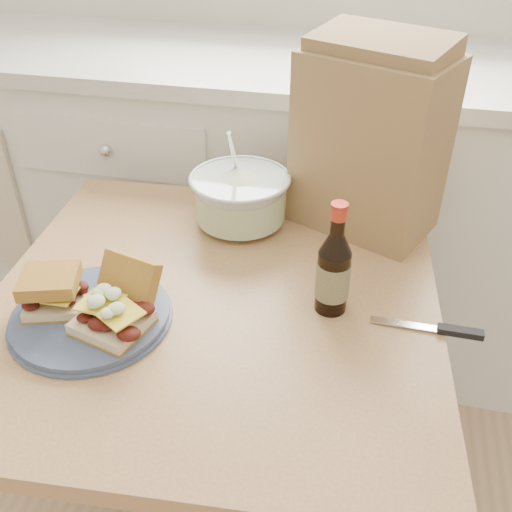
% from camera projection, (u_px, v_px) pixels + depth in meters
% --- Properties ---
extents(cabinet_run, '(2.50, 0.64, 0.94)m').
position_uv_depth(cabinet_run, '(305.00, 205.00, 1.83)').
color(cabinet_run, white).
rests_on(cabinet_run, ground).
extents(dining_table, '(0.91, 0.91, 0.70)m').
position_uv_depth(dining_table, '(216.00, 336.00, 1.14)').
color(dining_table, tan).
rests_on(dining_table, ground).
extents(plate, '(0.28, 0.28, 0.02)m').
position_uv_depth(plate, '(91.00, 316.00, 1.02)').
color(plate, '#43506D').
rests_on(plate, dining_table).
extents(sandwich_left, '(0.12, 0.11, 0.07)m').
position_uv_depth(sandwich_left, '(52.00, 291.00, 1.01)').
color(sandwich_left, beige).
rests_on(sandwich_left, plate).
extents(sandwich_right, '(0.14, 0.18, 0.10)m').
position_uv_depth(sandwich_right, '(117.00, 305.00, 0.98)').
color(sandwich_right, beige).
rests_on(sandwich_right, plate).
extents(coleslaw_bowl, '(0.22, 0.22, 0.22)m').
position_uv_depth(coleslaw_bowl, '(240.00, 200.00, 1.27)').
color(coleslaw_bowl, silver).
rests_on(coleslaw_bowl, dining_table).
extents(beer_bottle, '(0.06, 0.06, 0.22)m').
position_uv_depth(beer_bottle, '(333.00, 271.00, 1.01)').
color(beer_bottle, black).
rests_on(beer_bottle, dining_table).
extents(knife, '(0.19, 0.02, 0.01)m').
position_uv_depth(knife, '(446.00, 330.00, 0.99)').
color(knife, silver).
rests_on(knife, dining_table).
extents(paper_bag, '(0.34, 0.29, 0.38)m').
position_uv_depth(paper_bag, '(370.00, 145.00, 1.19)').
color(paper_bag, '#956F48').
rests_on(paper_bag, dining_table).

